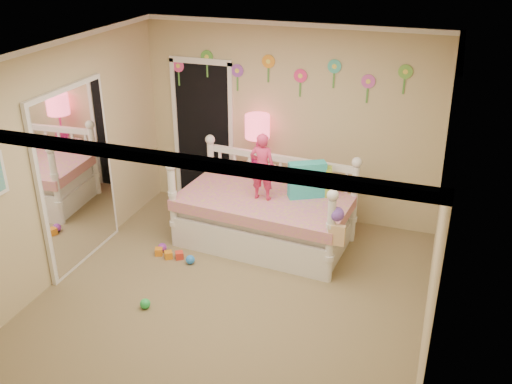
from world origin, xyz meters
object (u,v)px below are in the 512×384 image
at_px(child, 262,167).
at_px(table_lamp, 257,133).
at_px(nightstand, 257,190).
at_px(daybed, 264,202).

relative_size(child, table_lamp, 1.16).
bearing_deg(nightstand, child, -62.55).
distance_m(child, table_lamp, 0.84).
height_order(nightstand, table_lamp, table_lamp).
xyz_separation_m(nightstand, table_lamp, (0.00, 0.00, 0.83)).
relative_size(daybed, table_lamp, 2.94).
relative_size(child, nightstand, 1.17).
bearing_deg(table_lamp, daybed, -64.85).
bearing_deg(child, nightstand, -67.79).
distance_m(daybed, child, 0.49).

